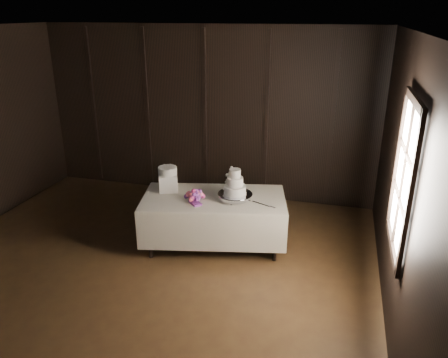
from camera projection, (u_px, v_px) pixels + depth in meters
room at (104, 185)px, 4.56m from camera, size 6.08×7.08×3.08m
window at (404, 177)px, 4.20m from camera, size 0.06×1.16×1.56m
display_table at (214, 219)px, 6.22m from camera, size 2.17×1.45×0.76m
cake_stand at (235, 197)px, 6.00m from camera, size 0.53×0.53×0.09m
wedding_cake at (233, 184)px, 5.93m from camera, size 0.34×0.30×0.36m
bouquet at (194, 195)px, 5.98m from camera, size 0.51×0.51×0.20m
box_pedestal at (168, 182)px, 6.29m from camera, size 0.34×0.34×0.25m
small_cake at (168, 171)px, 6.22m from camera, size 0.31×0.31×0.11m
cake_knife at (261, 204)px, 5.87m from camera, size 0.35×0.17×0.01m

